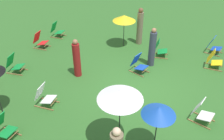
% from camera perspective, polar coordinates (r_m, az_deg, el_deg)
% --- Properties ---
extents(ground_plane, '(40.00, 40.00, 0.00)m').
position_cam_1_polar(ground_plane, '(9.62, 6.52, -4.14)').
color(ground_plane, '#2D6026').
extents(deckchair_0, '(0.56, 0.81, 0.83)m').
position_cam_1_polar(deckchair_0, '(8.91, -15.57, -5.93)').
color(deckchair_0, olive).
rests_on(deckchair_0, ground).
extents(deckchair_1, '(0.49, 0.77, 0.83)m').
position_cam_1_polar(deckchair_1, '(8.20, -24.18, -12.23)').
color(deckchair_1, olive).
rests_on(deckchair_1, ground).
extents(deckchair_2, '(0.63, 0.85, 0.83)m').
position_cam_1_polar(deckchair_2, '(11.63, 11.02, 4.83)').
color(deckchair_2, olive).
rests_on(deckchair_2, ground).
extents(deckchair_4, '(0.60, 0.83, 0.83)m').
position_cam_1_polar(deckchair_4, '(12.67, 22.67, 5.24)').
color(deckchair_4, olive).
rests_on(deckchair_4, ground).
extents(deckchair_7, '(0.63, 0.84, 0.83)m').
position_cam_1_polar(deckchair_7, '(8.51, 20.25, -9.15)').
color(deckchair_7, olive).
rests_on(deckchair_7, ground).
extents(deckchair_8, '(0.51, 0.78, 0.83)m').
position_cam_1_polar(deckchair_8, '(11.45, 22.68, 2.17)').
color(deckchair_8, olive).
rests_on(deckchair_8, ground).
extents(deckchair_9, '(0.56, 0.81, 0.83)m').
position_cam_1_polar(deckchair_9, '(13.63, -12.83, 9.07)').
color(deckchair_9, olive).
rests_on(deckchair_9, ground).
extents(deckchair_10, '(0.61, 0.84, 0.83)m').
position_cam_1_polar(deckchair_10, '(11.08, -21.91, 1.25)').
color(deckchair_10, olive).
rests_on(deckchair_10, ground).
extents(deckchair_11, '(0.55, 0.81, 0.83)m').
position_cam_1_polar(deckchair_11, '(12.70, -16.50, 6.61)').
color(deckchair_11, olive).
rests_on(deckchair_11, ground).
extents(deckchair_13, '(0.67, 0.86, 0.83)m').
position_cam_1_polar(deckchair_13, '(10.35, 6.22, 1.39)').
color(deckchair_13, olive).
rests_on(deckchair_13, ground).
extents(umbrella_0, '(1.22, 1.22, 2.02)m').
position_cam_1_polar(umbrella_0, '(6.26, 1.93, -5.91)').
color(umbrella_0, black).
rests_on(umbrella_0, ground).
extents(umbrella_1, '(1.11, 1.11, 1.63)m').
position_cam_1_polar(umbrella_1, '(11.87, 2.87, 12.03)').
color(umbrella_1, black).
rests_on(umbrella_1, ground).
extents(umbrella_3, '(0.92, 0.92, 1.65)m').
position_cam_1_polar(umbrella_3, '(6.47, 10.90, -9.42)').
color(umbrella_3, black).
rests_on(umbrella_3, ground).
extents(person_0, '(0.32, 0.32, 1.89)m').
position_cam_1_polar(person_0, '(12.42, 6.53, 9.97)').
color(person_0, '#72664C').
rests_on(person_0, ground).
extents(person_2, '(0.43, 0.43, 1.66)m').
position_cam_1_polar(person_2, '(9.94, -8.26, 2.56)').
color(person_2, maroon).
rests_on(person_2, ground).
extents(person_3, '(0.38, 0.38, 1.77)m').
position_cam_1_polar(person_3, '(10.66, 9.39, 5.08)').
color(person_3, '#333847').
rests_on(person_3, ground).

